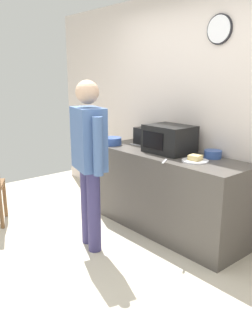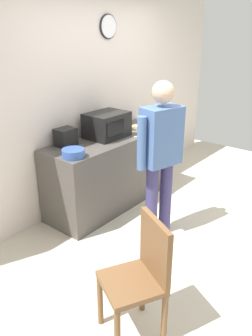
{
  "view_description": "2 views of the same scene",
  "coord_description": "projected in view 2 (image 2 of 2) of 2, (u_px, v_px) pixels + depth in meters",
  "views": [
    {
      "loc": [
        2.37,
        -1.47,
        1.72
      ],
      "look_at": [
        -0.25,
        0.74,
        0.79
      ],
      "focal_mm": 36.81,
      "sensor_mm": 36.0,
      "label": 1
    },
    {
      "loc": [
        -3.1,
        -1.44,
        2.13
      ],
      "look_at": [
        -0.25,
        0.88,
        0.61
      ],
      "focal_mm": 36.41,
      "sensor_mm": 36.0,
      "label": 2
    }
  ],
  "objects": [
    {
      "name": "microwave",
      "position": [
        107.0,
        125.0,
        4.11
      ],
      "size": [
        0.5,
        0.39,
        0.3
      ],
      "color": "black",
      "rests_on": "kitchen_counter"
    },
    {
      "name": "toaster",
      "position": [
        66.0,
        137.0,
        3.83
      ],
      "size": [
        0.22,
        0.18,
        0.2
      ],
      "primitive_type": "cube",
      "color": "black",
      "rests_on": "kitchen_counter"
    },
    {
      "name": "wooden_chair",
      "position": [
        141.0,
        274.0,
        2.4
      ],
      "size": [
        0.54,
        0.54,
        0.94
      ],
      "color": "brown",
      "rests_on": "ground_plane"
    },
    {
      "name": "cereal_bowl",
      "position": [
        121.0,
        124.0,
        4.58
      ],
      "size": [
        0.18,
        0.18,
        0.08
      ],
      "primitive_type": "cylinder",
      "color": "#33519E",
      "rests_on": "kitchen_counter"
    },
    {
      "name": "sandwich_plate",
      "position": [
        135.0,
        129.0,
        4.42
      ],
      "size": [
        0.26,
        0.26,
        0.07
      ],
      "color": "white",
      "rests_on": "kitchen_counter"
    },
    {
      "name": "spoon_utensil",
      "position": [
        141.0,
        137.0,
        4.16
      ],
      "size": [
        0.1,
        0.16,
        0.01
      ],
      "primitive_type": "cube",
      "rotation": [
        0.0,
        0.0,
        2.11
      ],
      "color": "silver",
      "rests_on": "kitchen_counter"
    },
    {
      "name": "fork_utensil",
      "position": [
        73.0,
        148.0,
        3.77
      ],
      "size": [
        0.17,
        0.03,
        0.01
      ],
      "primitive_type": "cube",
      "rotation": [
        0.0,
        0.0,
        0.04
      ],
      "color": "silver",
      "rests_on": "kitchen_counter"
    },
    {
      "name": "kitchen_counter",
      "position": [
        112.0,
        170.0,
        4.34
      ],
      "size": [
        1.84,
        0.62,
        0.89
      ],
      "primitive_type": "cube",
      "color": "#4C4742",
      "rests_on": "ground_plane"
    },
    {
      "name": "ground_plane",
      "position": [
        200.0,
        230.0,
        3.88
      ],
      "size": [
        6.0,
        6.0,
        0.0
      ],
      "primitive_type": "plane",
      "color": "beige"
    },
    {
      "name": "salad_bowl",
      "position": [
        73.0,
        153.0,
        3.49
      ],
      "size": [
        0.24,
        0.24,
        0.09
      ],
      "primitive_type": "cylinder",
      "color": "#33519E",
      "rests_on": "kitchen_counter"
    },
    {
      "name": "back_wall",
      "position": [
        95.0,
        98.0,
        4.32
      ],
      "size": [
        5.4,
        0.13,
        2.6
      ],
      "color": "silver",
      "rests_on": "ground_plane"
    },
    {
      "name": "person_standing",
      "position": [
        161.0,
        150.0,
        3.46
      ],
      "size": [
        0.57,
        0.33,
        1.67
      ],
      "color": "navy",
      "rests_on": "ground_plane"
    }
  ]
}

